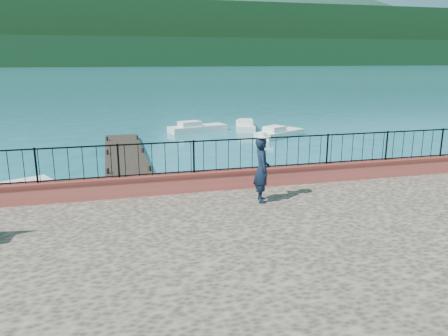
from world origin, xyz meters
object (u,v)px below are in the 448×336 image
boat_2 (280,131)px  person (262,170)px  boat_5 (245,123)px  boat_4 (198,126)px

boat_2 → person: bearing=-143.0°
person → boat_5: size_ratio=0.47×
person → boat_4: bearing=3.1°
boat_2 → boat_4: bearing=114.2°
boat_4 → boat_5: bearing=-11.1°
boat_5 → boat_2: bearing=-147.9°
person → boat_5: 20.72m
boat_2 → boat_5: (-1.20, 3.89, 0.00)m
person → boat_5: (5.78, 19.82, -1.72)m
person → boat_2: 17.48m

